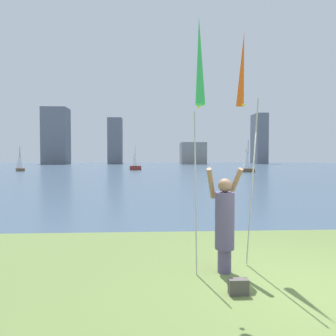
{
  "coord_description": "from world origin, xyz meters",
  "views": [
    {
      "loc": [
        -2.35,
        -4.65,
        2.07
      ],
      "look_at": [
        -1.45,
        12.95,
        1.45
      ],
      "focal_mm": 33.05,
      "sensor_mm": 36.0,
      "label": 1
    }
  ],
  "objects_px": {
    "kite_flag_right": "(242,75)",
    "sailboat_6": "(135,162)",
    "bag": "(238,287)",
    "sailboat_7": "(20,162)",
    "kite_flag_left": "(199,66)",
    "person": "(225,221)",
    "sailboat_2": "(246,161)",
    "sailboat_5": "(247,162)"
  },
  "relations": [
    {
      "from": "kite_flag_right",
      "to": "sailboat_6",
      "type": "bearing_deg",
      "value": 96.0
    },
    {
      "from": "bag",
      "to": "sailboat_7",
      "type": "relative_size",
      "value": 0.08
    },
    {
      "from": "kite_flag_left",
      "to": "bag",
      "type": "height_order",
      "value": "kite_flag_left"
    },
    {
      "from": "bag",
      "to": "sailboat_6",
      "type": "xyz_separation_m",
      "value": [
        -4.11,
        45.61,
        1.21
      ]
    },
    {
      "from": "person",
      "to": "kite_flag_left",
      "type": "height_order",
      "value": "kite_flag_left"
    },
    {
      "from": "kite_flag_left",
      "to": "sailboat_7",
      "type": "xyz_separation_m",
      "value": [
        -20.8,
        42.7,
        -2.23
      ]
    },
    {
      "from": "person",
      "to": "sailboat_2",
      "type": "xyz_separation_m",
      "value": [
        15.49,
        49.17,
        0.45
      ]
    },
    {
      "from": "kite_flag_left",
      "to": "sailboat_2",
      "type": "bearing_deg",
      "value": 72.09
    },
    {
      "from": "sailboat_6",
      "to": "kite_flag_left",
      "type": "bearing_deg",
      "value": -85.44
    },
    {
      "from": "kite_flag_right",
      "to": "person",
      "type": "bearing_deg",
      "value": -125.33
    },
    {
      "from": "kite_flag_right",
      "to": "bag",
      "type": "height_order",
      "value": "kite_flag_right"
    },
    {
      "from": "kite_flag_right",
      "to": "sailboat_5",
      "type": "height_order",
      "value": "kite_flag_right"
    },
    {
      "from": "kite_flag_right",
      "to": "sailboat_6",
      "type": "height_order",
      "value": "kite_flag_right"
    },
    {
      "from": "kite_flag_left",
      "to": "bag",
      "type": "distance_m",
      "value": 3.53
    },
    {
      "from": "sailboat_2",
      "to": "sailboat_7",
      "type": "distance_m",
      "value": 37.43
    },
    {
      "from": "kite_flag_left",
      "to": "sailboat_2",
      "type": "xyz_separation_m",
      "value": [
        16.01,
        49.52,
        -2.19
      ]
    },
    {
      "from": "sailboat_6",
      "to": "bag",
      "type": "bearing_deg",
      "value": -84.85
    },
    {
      "from": "sailboat_2",
      "to": "person",
      "type": "bearing_deg",
      "value": -107.49
    },
    {
      "from": "kite_flag_left",
      "to": "kite_flag_right",
      "type": "distance_m",
      "value": 1.5
    },
    {
      "from": "bag",
      "to": "sailboat_2",
      "type": "distance_m",
      "value": 52.44
    },
    {
      "from": "sailboat_6",
      "to": "sailboat_7",
      "type": "xyz_separation_m",
      "value": [
        -17.2,
        -2.34,
        -0.0
      ]
    },
    {
      "from": "sailboat_2",
      "to": "sailboat_7",
      "type": "height_order",
      "value": "sailboat_2"
    },
    {
      "from": "kite_flag_left",
      "to": "kite_flag_right",
      "type": "xyz_separation_m",
      "value": [
        1.03,
        1.07,
        0.15
      ]
    },
    {
      "from": "sailboat_7",
      "to": "bag",
      "type": "bearing_deg",
      "value": -63.78
    },
    {
      "from": "kite_flag_left",
      "to": "sailboat_6",
      "type": "relative_size",
      "value": 1.11
    },
    {
      "from": "bag",
      "to": "sailboat_7",
      "type": "bearing_deg",
      "value": 116.22
    },
    {
      "from": "sailboat_6",
      "to": "kite_flag_right",
      "type": "bearing_deg",
      "value": -84.0
    },
    {
      "from": "kite_flag_right",
      "to": "sailboat_7",
      "type": "relative_size",
      "value": 1.26
    },
    {
      "from": "kite_flag_right",
      "to": "sailboat_6",
      "type": "distance_m",
      "value": 44.28
    },
    {
      "from": "bag",
      "to": "sailboat_2",
      "type": "relative_size",
      "value": 0.08
    },
    {
      "from": "kite_flag_right",
      "to": "bag",
      "type": "xyz_separation_m",
      "value": [
        -0.52,
        -1.64,
        -3.6
      ]
    },
    {
      "from": "person",
      "to": "sailboat_5",
      "type": "bearing_deg",
      "value": 65.39
    },
    {
      "from": "person",
      "to": "sailboat_7",
      "type": "distance_m",
      "value": 47.42
    },
    {
      "from": "kite_flag_right",
      "to": "sailboat_6",
      "type": "xyz_separation_m",
      "value": [
        -4.62,
        43.97,
        -2.38
      ]
    },
    {
      "from": "sailboat_5",
      "to": "sailboat_6",
      "type": "relative_size",
      "value": 1.14
    },
    {
      "from": "kite_flag_left",
      "to": "kite_flag_right",
      "type": "height_order",
      "value": "kite_flag_right"
    },
    {
      "from": "sailboat_5",
      "to": "sailboat_7",
      "type": "distance_m",
      "value": 33.7
    },
    {
      "from": "person",
      "to": "sailboat_2",
      "type": "relative_size",
      "value": 0.52
    },
    {
      "from": "kite_flag_right",
      "to": "sailboat_6",
      "type": "relative_size",
      "value": 1.14
    },
    {
      "from": "sailboat_7",
      "to": "sailboat_5",
      "type": "bearing_deg",
      "value": -8.86
    },
    {
      "from": "kite_flag_left",
      "to": "sailboat_6",
      "type": "distance_m",
      "value": 45.24
    },
    {
      "from": "sailboat_6",
      "to": "sailboat_7",
      "type": "bearing_deg",
      "value": -172.24
    }
  ]
}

